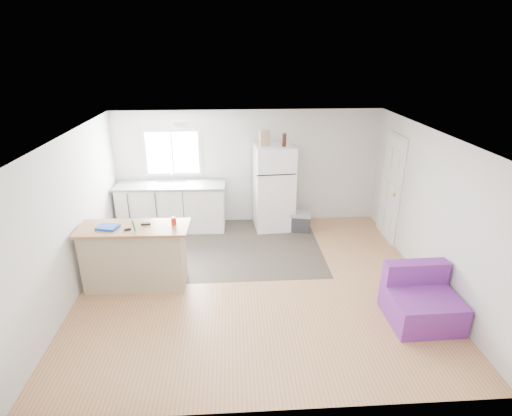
{
  "coord_description": "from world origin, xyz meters",
  "views": [
    {
      "loc": [
        -0.34,
        -5.58,
        3.59
      ],
      "look_at": [
        0.05,
        0.7,
        1.01
      ],
      "focal_mm": 28.0,
      "sensor_mm": 36.0,
      "label": 1
    }
  ],
  "objects_px": {
    "blue_tray": "(108,227)",
    "bottle_right": "(284,139)",
    "purple_seat": "(421,302)",
    "cleaner_jug": "(175,281)",
    "refrigerator": "(274,188)",
    "cooler": "(298,221)",
    "mop": "(138,277)",
    "kitchen_cabinets": "(172,206)",
    "red_cup": "(174,221)",
    "peninsula": "(135,256)",
    "cardboard_box": "(265,138)",
    "bottle_left": "(284,140)"
  },
  "relations": [
    {
      "from": "peninsula",
      "to": "refrigerator",
      "type": "distance_m",
      "value": 3.2
    },
    {
      "from": "kitchen_cabinets",
      "to": "purple_seat",
      "type": "height_order",
      "value": "kitchen_cabinets"
    },
    {
      "from": "kitchen_cabinets",
      "to": "cardboard_box",
      "type": "distance_m",
      "value": 2.36
    },
    {
      "from": "red_cup",
      "to": "kitchen_cabinets",
      "type": "bearing_deg",
      "value": 99.26
    },
    {
      "from": "cooler",
      "to": "blue_tray",
      "type": "bearing_deg",
      "value": -136.01
    },
    {
      "from": "cardboard_box",
      "to": "bottle_right",
      "type": "bearing_deg",
      "value": -1.54
    },
    {
      "from": "kitchen_cabinets",
      "to": "blue_tray",
      "type": "height_order",
      "value": "kitchen_cabinets"
    },
    {
      "from": "kitchen_cabinets",
      "to": "refrigerator",
      "type": "xyz_separation_m",
      "value": [
        2.1,
        -0.04,
        0.38
      ]
    },
    {
      "from": "kitchen_cabinets",
      "to": "peninsula",
      "type": "height_order",
      "value": "kitchen_cabinets"
    },
    {
      "from": "bottle_left",
      "to": "cardboard_box",
      "type": "bearing_deg",
      "value": 168.98
    },
    {
      "from": "kitchen_cabinets",
      "to": "cooler",
      "type": "distance_m",
      "value": 2.62
    },
    {
      "from": "kitchen_cabinets",
      "to": "red_cup",
      "type": "height_order",
      "value": "kitchen_cabinets"
    },
    {
      "from": "purple_seat",
      "to": "peninsula",
      "type": "bearing_deg",
      "value": 163.83
    },
    {
      "from": "cooler",
      "to": "purple_seat",
      "type": "bearing_deg",
      "value": -54.2
    },
    {
      "from": "cooler",
      "to": "purple_seat",
      "type": "distance_m",
      "value": 3.25
    },
    {
      "from": "peninsula",
      "to": "refrigerator",
      "type": "xyz_separation_m",
      "value": [
        2.4,
        2.1,
        0.36
      ]
    },
    {
      "from": "blue_tray",
      "to": "cardboard_box",
      "type": "height_order",
      "value": "cardboard_box"
    },
    {
      "from": "red_cup",
      "to": "bottle_left",
      "type": "bearing_deg",
      "value": 45.18
    },
    {
      "from": "kitchen_cabinets",
      "to": "peninsula",
      "type": "xyz_separation_m",
      "value": [
        -0.3,
        -2.14,
        0.02
      ]
    },
    {
      "from": "refrigerator",
      "to": "bottle_right",
      "type": "bearing_deg",
      "value": -17.65
    },
    {
      "from": "purple_seat",
      "to": "mop",
      "type": "xyz_separation_m",
      "value": [
        -4.1,
        0.97,
        -0.04
      ]
    },
    {
      "from": "peninsula",
      "to": "red_cup",
      "type": "xyz_separation_m",
      "value": [
        0.64,
        0.05,
        0.57
      ]
    },
    {
      "from": "cleaner_jug",
      "to": "red_cup",
      "type": "distance_m",
      "value": 0.98
    },
    {
      "from": "kitchen_cabinets",
      "to": "mop",
      "type": "xyz_separation_m",
      "value": [
        -0.26,
        -2.27,
        -0.27
      ]
    },
    {
      "from": "cooler",
      "to": "purple_seat",
      "type": "xyz_separation_m",
      "value": [
        1.24,
        -3.0,
        0.07
      ]
    },
    {
      "from": "cooler",
      "to": "mop",
      "type": "distance_m",
      "value": 3.5
    },
    {
      "from": "kitchen_cabinets",
      "to": "bottle_right",
      "type": "xyz_separation_m",
      "value": [
        2.29,
        -0.08,
        1.38
      ]
    },
    {
      "from": "purple_seat",
      "to": "cleaner_jug",
      "type": "relative_size",
      "value": 3.12
    },
    {
      "from": "refrigerator",
      "to": "blue_tray",
      "type": "distance_m",
      "value": 3.47
    },
    {
      "from": "cleaner_jug",
      "to": "mop",
      "type": "distance_m",
      "value": 0.58
    },
    {
      "from": "blue_tray",
      "to": "cardboard_box",
      "type": "distance_m",
      "value": 3.4
    },
    {
      "from": "mop",
      "to": "bottle_left",
      "type": "distance_m",
      "value": 3.69
    },
    {
      "from": "cooler",
      "to": "bottle_right",
      "type": "distance_m",
      "value": 1.71
    },
    {
      "from": "mop",
      "to": "cardboard_box",
      "type": "height_order",
      "value": "cardboard_box"
    },
    {
      "from": "cleaner_jug",
      "to": "blue_tray",
      "type": "distance_m",
      "value": 1.32
    },
    {
      "from": "cooler",
      "to": "peninsula",
      "type": "bearing_deg",
      "value": -133.5
    },
    {
      "from": "purple_seat",
      "to": "bottle_right",
      "type": "relative_size",
      "value": 3.72
    },
    {
      "from": "cardboard_box",
      "to": "cooler",
      "type": "bearing_deg",
      "value": -13.55
    },
    {
      "from": "refrigerator",
      "to": "cooler",
      "type": "relative_size",
      "value": 2.96
    },
    {
      "from": "kitchen_cabinets",
      "to": "red_cup",
      "type": "relative_size",
      "value": 18.56
    },
    {
      "from": "cardboard_box",
      "to": "bottle_right",
      "type": "relative_size",
      "value": 1.2
    },
    {
      "from": "red_cup",
      "to": "refrigerator",
      "type": "bearing_deg",
      "value": 49.28
    },
    {
      "from": "mop",
      "to": "cardboard_box",
      "type": "distance_m",
      "value": 3.5
    },
    {
      "from": "peninsula",
      "to": "purple_seat",
      "type": "bearing_deg",
      "value": -13.53
    },
    {
      "from": "cleaner_jug",
      "to": "bottle_left",
      "type": "relative_size",
      "value": 1.19
    },
    {
      "from": "red_cup",
      "to": "cleaner_jug",
      "type": "bearing_deg",
      "value": -99.62
    },
    {
      "from": "peninsula",
      "to": "cooler",
      "type": "bearing_deg",
      "value": 34.63
    },
    {
      "from": "mop",
      "to": "blue_tray",
      "type": "distance_m",
      "value": 0.9
    },
    {
      "from": "blue_tray",
      "to": "bottle_right",
      "type": "relative_size",
      "value": 1.2
    },
    {
      "from": "cooler",
      "to": "blue_tray",
      "type": "distance_m",
      "value": 3.85
    }
  ]
}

